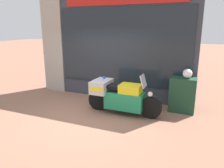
# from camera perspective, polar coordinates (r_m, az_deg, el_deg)

# --- Properties ---
(ground_plane) EXTENTS (60.00, 60.00, 0.00)m
(ground_plane) POSITION_cam_1_polar(r_m,az_deg,el_deg) (6.54, -6.75, -8.08)
(ground_plane) COLOR #8E604C
(shop_building) EXTENTS (5.78, 0.55, 3.60)m
(shop_building) POSITION_cam_1_polar(r_m,az_deg,el_deg) (8.02, -2.52, 9.63)
(shop_building) COLOR #333842
(shop_building) RESTS_ON ground
(window_display) EXTENTS (4.44, 0.30, 2.10)m
(window_display) POSITION_cam_1_polar(r_m,az_deg,el_deg) (7.98, 2.70, 0.00)
(window_display) COLOR slate
(window_display) RESTS_ON ground
(paramedic_motorcycle) EXTENTS (2.28, 0.77, 1.24)m
(paramedic_motorcycle) POSITION_cam_1_polar(r_m,az_deg,el_deg) (6.49, 1.79, -2.94)
(paramedic_motorcycle) COLOR black
(paramedic_motorcycle) RESTS_ON ground
(utility_cabinet) EXTENTS (0.76, 0.49, 1.06)m
(utility_cabinet) POSITION_cam_1_polar(r_m,az_deg,el_deg) (6.96, 17.90, -2.68)
(utility_cabinet) COLOR #193D28
(utility_cabinet) RESTS_ON ground
(white_helmet) EXTENTS (0.28, 0.28, 0.28)m
(white_helmet) POSITION_cam_1_polar(r_m,az_deg,el_deg) (6.77, 19.12, 2.58)
(white_helmet) COLOR white
(white_helmet) RESTS_ON utility_cabinet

